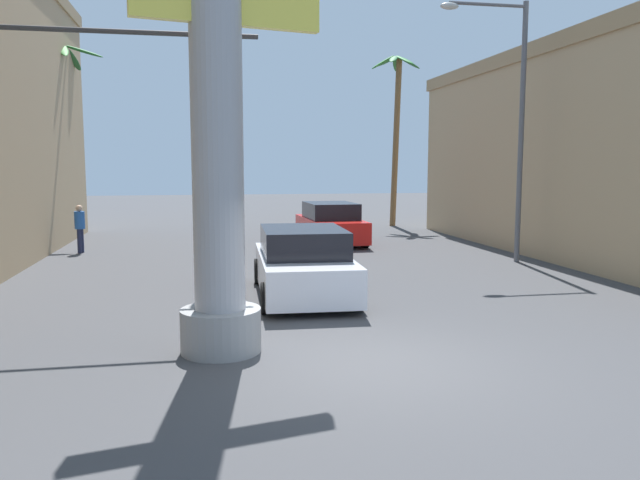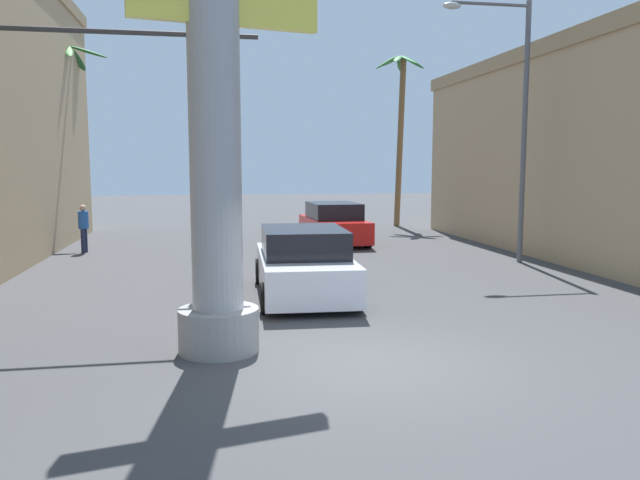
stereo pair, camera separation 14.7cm
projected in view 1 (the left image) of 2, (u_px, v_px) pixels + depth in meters
The scene contains 10 objects.
ground_plane at pixel (284, 263), 19.07m from camera, with size 93.61×93.61×0.00m, color #424244.
building_right at pixel (636, 150), 20.10m from camera, with size 6.85×20.17×6.90m.
neon_sign_pole at pixel (216, 41), 9.44m from camera, with size 3.26×1.29×10.60m.
street_lamp at pixel (510, 107), 18.76m from camera, with size 2.77×0.28×7.81m.
traffic_light_mast at pixel (50, 108), 11.91m from camera, with size 5.98×0.32×5.63m.
car_lead at pixel (303, 264), 14.20m from camera, with size 2.27×4.73×1.56m.
car_far at pixel (331, 224), 23.99m from camera, with size 2.13×4.67×1.56m.
palm_tree_far_left at pixel (63, 121), 24.75m from camera, with size 3.15×3.10×7.81m.
palm_tree_far_right at pixel (396, 116), 30.47m from camera, with size 2.45×2.40×8.33m.
pedestrian_far_left at pixel (80, 225), 21.23m from camera, with size 0.40×0.40×1.64m.
Camera 1 is at (-2.47, -8.72, 2.96)m, focal length 35.00 mm.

